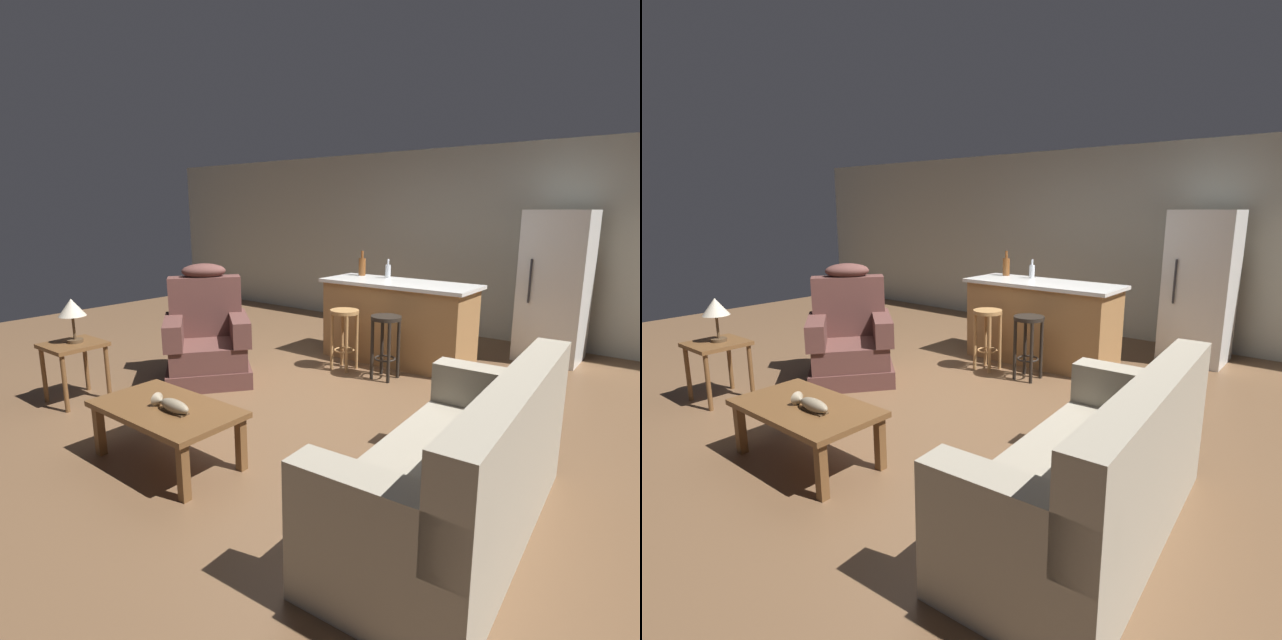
{
  "view_description": "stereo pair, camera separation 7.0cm",
  "coord_description": "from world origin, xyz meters",
  "views": [
    {
      "loc": [
        2.77,
        -3.7,
        1.76
      ],
      "look_at": [
        -0.02,
        -0.1,
        0.75
      ],
      "focal_mm": 28.0,
      "sensor_mm": 36.0,
      "label": 1
    },
    {
      "loc": [
        2.83,
        -3.66,
        1.76
      ],
      "look_at": [
        -0.02,
        -0.1,
        0.75
      ],
      "focal_mm": 28.0,
      "sensor_mm": 36.0,
      "label": 2
    }
  ],
  "objects": [
    {
      "name": "bar_stool_left",
      "position": [
        -0.32,
        0.72,
        0.47
      ],
      "size": [
        0.32,
        0.32,
        0.68
      ],
      "color": "#A87A47",
      "rests_on": "ground_plane"
    },
    {
      "name": "back_wall",
      "position": [
        0.0,
        3.12,
        1.3
      ],
      "size": [
        12.0,
        0.05,
        2.6
      ],
      "color": "#B2B2A3",
      "rests_on": "ground_plane"
    },
    {
      "name": "coffee_table",
      "position": [
        -0.08,
        -1.78,
        0.36
      ],
      "size": [
        1.1,
        0.6,
        0.42
      ],
      "color": "brown",
      "rests_on": "ground_plane"
    },
    {
      "name": "kitchen_island",
      "position": [
        0.0,
        1.35,
        0.48
      ],
      "size": [
        1.8,
        0.7,
        0.95
      ],
      "color": "#9E7042",
      "rests_on": "ground_plane"
    },
    {
      "name": "end_table",
      "position": [
        -1.75,
        -1.6,
        0.46
      ],
      "size": [
        0.48,
        0.48,
        0.56
      ],
      "color": "brown",
      "rests_on": "ground_plane"
    },
    {
      "name": "fish_figurine",
      "position": [
        0.02,
        -1.81,
        0.46
      ],
      "size": [
        0.34,
        0.1,
        0.1
      ],
      "color": "#4C3823",
      "rests_on": "coffee_table"
    },
    {
      "name": "recliner_near_lamp",
      "position": [
        -1.29,
        -0.41,
        0.42
      ],
      "size": [
        1.18,
        1.18,
        1.2
      ],
      "rotation": [
        0.0,
        0.0,
        -0.67
      ],
      "color": "brown",
      "rests_on": "ground_plane"
    },
    {
      "name": "bottle_tall_green",
      "position": [
        -0.64,
        1.56,
        1.07
      ],
      "size": [
        0.09,
        0.09,
        0.31
      ],
      "color": "brown",
      "rests_on": "kitchen_island"
    },
    {
      "name": "refrigerator",
      "position": [
        1.4,
        2.55,
        0.88
      ],
      "size": [
        0.7,
        0.69,
        1.76
      ],
      "color": "white",
      "rests_on": "ground_plane"
    },
    {
      "name": "table_lamp",
      "position": [
        -1.75,
        -1.57,
        0.87
      ],
      "size": [
        0.24,
        0.24,
        0.41
      ],
      "color": "#4C3823",
      "rests_on": "end_table"
    },
    {
      "name": "bar_stool_right",
      "position": [
        0.21,
        0.72,
        0.47
      ],
      "size": [
        0.32,
        0.32,
        0.68
      ],
      "color": "black",
      "rests_on": "ground_plane"
    },
    {
      "name": "bottle_short_amber",
      "position": [
        -0.26,
        1.54,
        1.04
      ],
      "size": [
        0.07,
        0.07,
        0.23
      ],
      "color": "silver",
      "rests_on": "kitchen_island"
    },
    {
      "name": "couch",
      "position": [
        1.86,
        -1.27,
        0.34
      ],
      "size": [
        0.95,
        1.95,
        0.94
      ],
      "rotation": [
        0.0,
        0.0,
        3.2
      ],
      "color": "#9E937F",
      "rests_on": "ground_plane"
    },
    {
      "name": "ground_plane",
      "position": [
        0.0,
        0.0,
        0.0
      ],
      "size": [
        12.0,
        12.0,
        0.0
      ],
      "color": "brown"
    }
  ]
}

